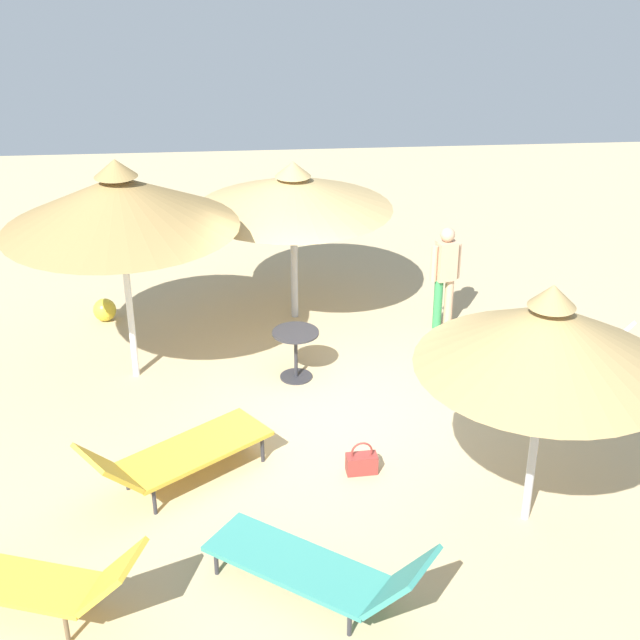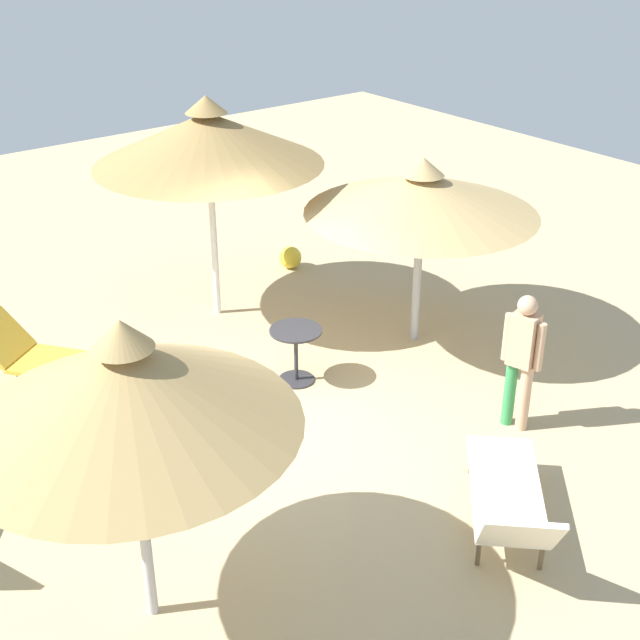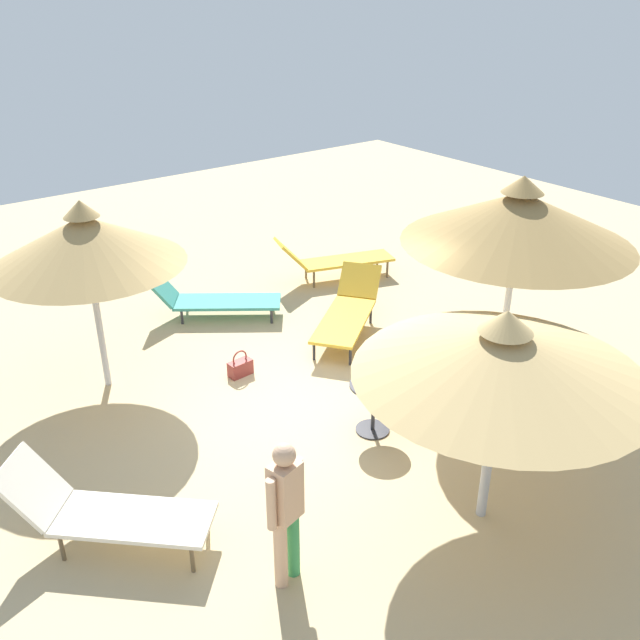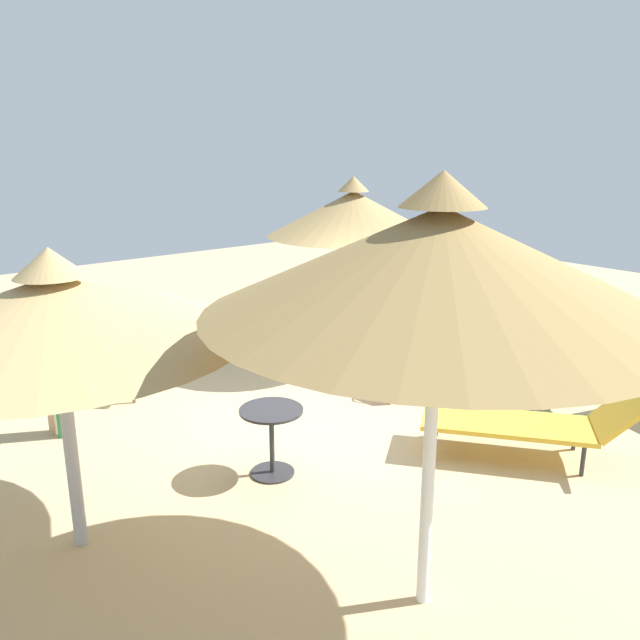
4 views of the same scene
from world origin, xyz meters
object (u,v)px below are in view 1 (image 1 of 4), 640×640
(parasol_umbrella_edge, at_px, (119,202))
(lounge_chair_near_left, at_px, (554,345))
(handbag, at_px, (362,462))
(parasol_umbrella_back, at_px, (548,336))
(lounge_chair_front, at_px, (174,454))
(person_standing_far_right, at_px, (445,272))
(beach_ball, at_px, (105,310))
(parasol_umbrella_center, at_px, (293,192))
(lounge_chair_near_right, at_px, (31,579))
(side_table_round, at_px, (296,346))
(lounge_chair_far_left, at_px, (324,569))

(parasol_umbrella_edge, xyz_separation_m, lounge_chair_near_left, (-0.41, -5.59, -2.02))
(handbag, bearing_deg, parasol_umbrella_back, -119.95)
(lounge_chair_front, xyz_separation_m, handbag, (0.07, -2.08, -0.28))
(parasol_umbrella_edge, height_order, lounge_chair_front, parasol_umbrella_edge)
(parasol_umbrella_back, height_order, person_standing_far_right, parasol_umbrella_back)
(parasol_umbrella_back, height_order, handbag, parasol_umbrella_back)
(handbag, height_order, beach_ball, handbag)
(parasol_umbrella_center, height_order, person_standing_far_right, parasol_umbrella_center)
(person_standing_far_right, bearing_deg, handbag, 155.05)
(lounge_chair_near_right, height_order, side_table_round, lounge_chair_near_right)
(parasol_umbrella_center, distance_m, lounge_chair_far_left, 6.22)
(lounge_chair_far_left, xyz_separation_m, side_table_round, (4.15, 0.02, 0.11))
(lounge_chair_near_left, relative_size, person_standing_far_right, 1.21)
(parasol_umbrella_back, xyz_separation_m, beach_ball, (5.08, 5.03, -1.99))
(lounge_chair_far_left, xyz_separation_m, handbag, (1.95, -0.60, -0.23))
(person_standing_far_right, xyz_separation_m, side_table_round, (-1.32, 2.25, -0.42))
(parasol_umbrella_edge, distance_m, lounge_chair_near_left, 5.96)
(parasol_umbrella_center, relative_size, lounge_chair_near_right, 1.25)
(beach_ball, bearing_deg, parasol_umbrella_back, -135.30)
(lounge_chair_far_left, xyz_separation_m, person_standing_far_right, (5.46, -2.23, 0.53))
(parasol_umbrella_back, height_order, lounge_chair_far_left, parasol_umbrella_back)
(lounge_chair_far_left, relative_size, handbag, 5.39)
(lounge_chair_near_left, distance_m, beach_ball, 6.59)
(handbag, xyz_separation_m, beach_ball, (4.15, 3.41, 0.04))
(lounge_chair_front, xyz_separation_m, person_standing_far_right, (3.58, -3.71, 0.49))
(parasol_umbrella_center, relative_size, parasol_umbrella_edge, 0.96)
(lounge_chair_near_left, distance_m, handbag, 3.48)
(lounge_chair_near_right, xyz_separation_m, beach_ball, (6.09, 0.17, -0.25))
(lounge_chair_near_right, bearing_deg, lounge_chair_front, -31.77)
(parasol_umbrella_center, relative_size, lounge_chair_near_left, 1.52)
(parasol_umbrella_back, distance_m, person_standing_far_right, 4.63)
(handbag, bearing_deg, lounge_chair_far_left, 163.00)
(lounge_chair_near_left, bearing_deg, lounge_chair_far_left, 139.25)
(person_standing_far_right, bearing_deg, lounge_chair_front, 133.95)
(lounge_chair_far_left, height_order, beach_ball, lounge_chair_far_left)
(parasol_umbrella_edge, height_order, person_standing_far_right, parasol_umbrella_edge)
(parasol_umbrella_center, bearing_deg, parasol_umbrella_edge, 126.02)
(person_standing_far_right, xyz_separation_m, handbag, (-3.51, 1.63, -0.77))
(parasol_umbrella_edge, bearing_deg, lounge_chair_front, -164.47)
(parasol_umbrella_edge, distance_m, side_table_round, 2.94)
(handbag, relative_size, side_table_round, 0.58)
(parasol_umbrella_center, distance_m, handbag, 4.49)
(parasol_umbrella_edge, xyz_separation_m, lounge_chair_near_right, (-4.37, 0.47, -2.04))
(parasol_umbrella_edge, distance_m, handbag, 4.36)
(parasol_umbrella_edge, height_order, side_table_round, parasol_umbrella_edge)
(person_standing_far_right, xyz_separation_m, beach_ball, (0.64, 5.04, -0.72))
(parasol_umbrella_center, distance_m, lounge_chair_front, 4.68)
(lounge_chair_near_left, xyz_separation_m, handbag, (-2.02, 2.82, -0.31))
(person_standing_far_right, distance_m, beach_ball, 5.13)
(lounge_chair_near_right, bearing_deg, lounge_chair_far_left, -90.20)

